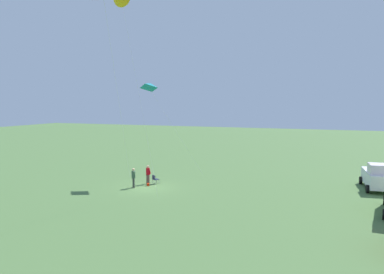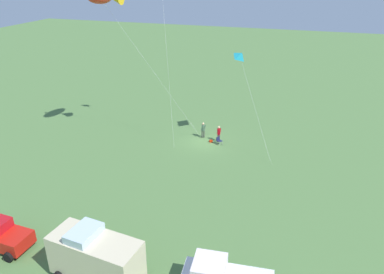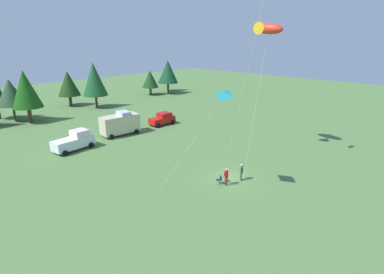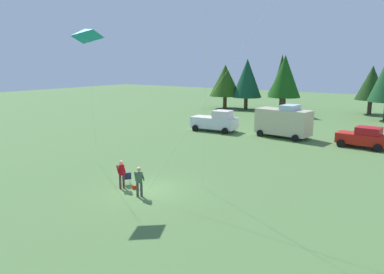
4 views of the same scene
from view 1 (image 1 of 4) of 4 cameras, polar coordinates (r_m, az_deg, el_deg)
name	(u,v)px [view 1 (image 1 of 4)]	position (r m, az deg, el deg)	size (l,w,h in m)	color
ground_plane	(146,187)	(33.67, -7.03, -7.64)	(160.00, 160.00, 0.00)	#4C703B
person_kite_flyer	(134,176)	(33.56, -8.90, -5.93)	(0.52, 0.53, 1.74)	#3A3C37
folding_chair	(155,179)	(34.90, -5.67, -6.35)	(0.66, 0.66, 0.82)	#1A1E43
person_spectator	(148,173)	(34.91, -6.74, -5.46)	(0.43, 0.61, 1.74)	#4F2F2F
backpack_on_grass	(148,185)	(34.29, -6.73, -7.21)	(0.32, 0.22, 0.22)	red
truck_white_pickup	(378,177)	(36.27, 26.52, -5.46)	(5.16, 2.79, 2.34)	silver
kite_delta_teal	(151,86)	(36.28, -6.33, 7.71)	(4.74, 4.80, 9.56)	teal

